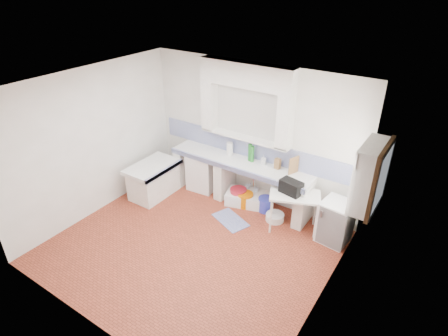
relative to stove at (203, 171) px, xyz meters
The scene contains 36 objects.
floor 2.02m from the stove, 59.59° to the right, with size 4.50×4.50×0.00m, color brown.
ceiling 3.10m from the stove, 59.59° to the right, with size 4.50×4.50×0.00m, color white.
wall_back 1.44m from the stove, 16.36° to the left, with size 4.50×4.50×0.00m, color white.
wall_front 3.96m from the stove, 74.88° to the right, with size 4.50×4.50×0.00m, color white.
wall_left 2.33m from the stove, 126.20° to the right, with size 4.50×4.50×0.00m, color white.
wall_right 3.80m from the stove, 27.69° to the right, with size 4.50×4.50×0.00m, color white.
alcove_mass 2.35m from the stove, 10.62° to the left, with size 1.90×0.25×0.45m, color white.
window_frame 3.66m from the stove, ahead, with size 0.35×0.86×1.06m, color #3C2613.
lace_valance 3.67m from the stove, ahead, with size 0.01×0.84×0.24m, color white.
counter_slab 1.01m from the stove, ahead, with size 3.00×0.60×0.08m, color white.
counter_lip 1.05m from the stove, 17.60° to the right, with size 3.00×0.04×0.10m, color navy.
counter_pier_left 0.50m from the stove, behind, with size 0.20×0.55×0.82m, color white.
counter_pier_mid 0.55m from the stove, ahead, with size 0.20×0.55×0.82m, color white.
counter_pier_right 2.30m from the stove, ahead, with size 0.20×0.55×0.82m, color white.
peninsula_top 1.10m from the stove, 130.92° to the right, with size 0.70×1.10×0.08m, color white.
peninsula_base 1.07m from the stove, 130.92° to the right, with size 0.60×1.00×0.62m, color white.
peninsula_lip 0.92m from the stove, 114.57° to the right, with size 0.04×1.10×0.10m, color navy.
backsplash 1.25m from the stove, 15.57° to the left, with size 4.27×0.03×0.40m, color navy.
stove is the anchor object (origin of this frame).
sink 1.19m from the stove, ahead, with size 0.91×0.49×0.22m, color white.
side_table 2.24m from the stove, ahead, with size 0.89×0.49×0.04m, color white.
fridge 2.97m from the stove, ahead, with size 0.51×0.51×0.78m, color white.
bucket_red 0.98m from the stove, ahead, with size 0.34×0.34×0.32m, color #B01B2A.
bucket_orange 1.16m from the stove, ahead, with size 0.31×0.31×0.29m, color orange.
bucket_blue 1.57m from the stove, ahead, with size 0.30×0.30×0.28m, color #2E38BC.
basin_white 1.89m from the stove, ahead, with size 0.35×0.35×0.14m, color white.
water_bottle_a 1.06m from the stove, ahead, with size 0.09×0.09×0.32m, color silver.
water_bottle_b 1.25m from the stove, ahead, with size 0.09×0.09×0.33m, color silver.
black_bag 2.20m from the stove, ahead, with size 0.39×0.22×0.25m, color black.
green_bottle_a 1.29m from the stove, ahead, with size 0.07×0.07×0.33m, color #1F7125.
green_bottle_b 1.25m from the stove, ahead, with size 0.08×0.08×0.36m, color #1F7125.
knife_block 1.76m from the stove, ahead, with size 0.11×0.08×0.21m, color olive.
cutting_board 2.09m from the stove, ahead, with size 0.02×0.24×0.33m, color olive.
paper_towel 0.86m from the stove, 14.08° to the left, with size 0.13×0.13×0.26m, color white.
soap_bottle 1.48m from the stove, ahead, with size 0.09×0.09×0.20m, color white.
rug 1.40m from the stove, 31.44° to the right, with size 0.72×0.41×0.01m, color navy.
Camera 1 is at (3.26, -3.89, 4.30)m, focal length 29.94 mm.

